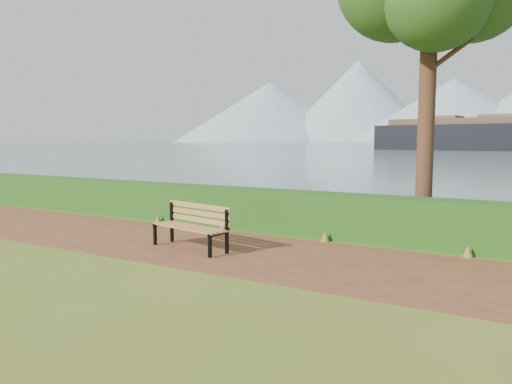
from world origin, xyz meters
The scene contains 4 objects.
ground centered at (0.00, 0.00, 0.00)m, with size 140.00×140.00×0.00m, color #465F1B.
path centered at (0.00, 0.30, 0.01)m, with size 40.00×3.40×0.01m, color #522A1C.
hedge centered at (0.00, 2.60, 0.50)m, with size 32.00×0.85×1.00m, color #184E16.
bench centered at (-0.45, 0.02, 0.53)m, with size 1.89×0.89×0.91m.
Camera 1 is at (5.75, -7.94, 2.22)m, focal length 35.00 mm.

